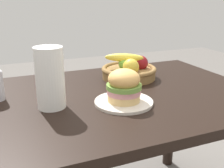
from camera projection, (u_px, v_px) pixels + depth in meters
dining_table at (107, 116)px, 1.22m from camera, size 1.40×0.90×0.75m
plate at (124, 102)px, 1.10m from camera, size 0.24×0.24×0.01m
sandwich at (124, 86)px, 1.07m from camera, size 0.14×0.14×0.13m
fruit_basket at (129, 70)px, 1.42m from camera, size 0.29×0.29×0.14m
paper_towel_roll at (50, 78)px, 1.02m from camera, size 0.11×0.11×0.24m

